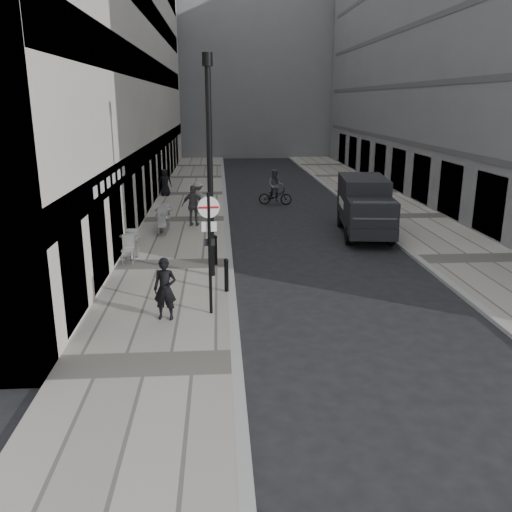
{
  "coord_description": "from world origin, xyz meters",
  "views": [
    {
      "loc": [
        -0.32,
        -8.26,
        5.71
      ],
      "look_at": [
        0.71,
        6.7,
        1.4
      ],
      "focal_mm": 38.0,
      "sensor_mm": 36.0,
      "label": 1
    }
  ],
  "objects": [
    {
      "name": "building_right",
      "position": [
        14.0,
        24.5,
        10.0
      ],
      "size": [
        6.0,
        45.0,
        20.0
      ],
      "primitive_type": "cube",
      "color": "slate",
      "rests_on": "ground"
    },
    {
      "name": "cyclist",
      "position": [
        2.86,
        22.12,
        0.78
      ],
      "size": [
        1.94,
        0.95,
        2.01
      ],
      "rotation": [
        0.0,
        0.0,
        -0.17
      ],
      "color": "black",
      "rests_on": "ground"
    },
    {
      "name": "sign_post",
      "position": [
        -0.6,
        5.6,
        2.25
      ],
      "size": [
        0.57,
        0.11,
        3.31
      ],
      "rotation": [
        0.0,
        0.0,
        0.08
      ],
      "color": "black",
      "rests_on": "sidewalk"
    },
    {
      "name": "pedestrian_b",
      "position": [
        -1.4,
        19.25,
        0.95
      ],
      "size": [
        1.24,
        1.08,
        1.67
      ],
      "primitive_type": "imported",
      "rotation": [
        0.0,
        0.0,
        2.61
      ],
      "color": "gray",
      "rests_on": "sidewalk"
    },
    {
      "name": "bollard_near",
      "position": [
        -0.15,
        7.32,
        0.6
      ],
      "size": [
        0.13,
        0.13,
        0.97
      ],
      "primitive_type": "cylinder",
      "color": "black",
      "rests_on": "sidewalk"
    },
    {
      "name": "panel_van",
      "position": [
        6.02,
        14.71,
        1.38
      ],
      "size": [
        2.53,
        5.4,
        2.46
      ],
      "rotation": [
        0.0,
        0.0,
        -0.12
      ],
      "color": "black",
      "rests_on": "ground"
    },
    {
      "name": "building_left",
      "position": [
        -6.0,
        24.5,
        9.0
      ],
      "size": [
        4.0,
        45.0,
        18.0
      ],
      "primitive_type": "cube",
      "color": "beige",
      "rests_on": "ground"
    },
    {
      "name": "building_far",
      "position": [
        1.5,
        56.0,
        11.0
      ],
      "size": [
        24.0,
        16.0,
        22.0
      ],
      "primitive_type": "cube",
      "color": "slate",
      "rests_on": "ground"
    },
    {
      "name": "pedestrian_c",
      "position": [
        -3.6,
        24.89,
        0.93
      ],
      "size": [
        0.8,
        0.52,
        1.62
      ],
      "primitive_type": "imported",
      "rotation": [
        0.0,
        0.0,
        3.15
      ],
      "color": "black",
      "rests_on": "sidewalk"
    },
    {
      "name": "cafe_table_far",
      "position": [
        -2.84,
        16.02,
        0.64
      ],
      "size": [
        0.8,
        1.82,
        1.03
      ],
      "color": "silver",
      "rests_on": "sidewalk"
    },
    {
      "name": "cafe_table_near",
      "position": [
        -2.8,
        15.14,
        0.52
      ],
      "size": [
        0.62,
        1.4,
        0.8
      ],
      "color": "#A5A5A7",
      "rests_on": "sidewalk"
    },
    {
      "name": "walking_man",
      "position": [
        -1.79,
        5.27,
        0.96
      ],
      "size": [
        0.67,
        0.5,
        1.67
      ],
      "primitive_type": "imported",
      "rotation": [
        0.0,
        0.0,
        -0.17
      ],
      "color": "black",
      "rests_on": "sidewalk"
    },
    {
      "name": "pedestrian_a",
      "position": [
        -1.5,
        16.44,
        1.06
      ],
      "size": [
        1.18,
        0.67,
        1.89
      ],
      "primitive_type": "imported",
      "rotation": [
        0.0,
        0.0,
        2.94
      ],
      "color": "#4D4C51",
      "rests_on": "sidewalk"
    },
    {
      "name": "far_sidewalk",
      "position": [
        9.0,
        18.0,
        0.06
      ],
      "size": [
        4.0,
        60.0,
        0.12
      ],
      "primitive_type": "cube",
      "color": "#A09B90",
      "rests_on": "ground"
    },
    {
      "name": "bollard_far",
      "position": [
        -0.49,
        10.17,
        0.62
      ],
      "size": [
        0.13,
        0.13,
        0.99
      ],
      "primitive_type": "cylinder",
      "color": "black",
      "rests_on": "sidewalk"
    },
    {
      "name": "ground",
      "position": [
        0.0,
        0.0,
        0.0
      ],
      "size": [
        120.0,
        120.0,
        0.0
      ],
      "primitive_type": "plane",
      "color": "black",
      "rests_on": "ground"
    },
    {
      "name": "cafe_table_mid",
      "position": [
        -3.6,
        11.22,
        0.62
      ],
      "size": [
        0.77,
        1.74,
        0.99
      ],
      "color": "silver",
      "rests_on": "sidewalk"
    },
    {
      "name": "sidewalk",
      "position": [
        -2.0,
        18.0,
        0.06
      ],
      "size": [
        4.0,
        60.0,
        0.12
      ],
      "primitive_type": "cube",
      "color": "#A09B90",
      "rests_on": "ground"
    },
    {
      "name": "lamppost",
      "position": [
        -0.6,
        8.93,
        4.0
      ],
      "size": [
        0.31,
        0.31,
        6.98
      ],
      "color": "black",
      "rests_on": "sidewalk"
    }
  ]
}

